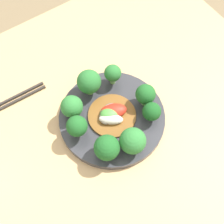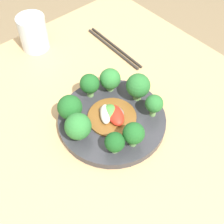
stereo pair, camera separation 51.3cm
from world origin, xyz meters
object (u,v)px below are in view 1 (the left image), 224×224
plate (112,118)px  broccoli_west (89,82)px  broccoli_southwest (72,107)px  broccoli_northwest (113,73)px  stirfry_center (111,115)px  broccoli_north (145,95)px  broccoli_northeast (152,112)px  broccoli_southeast (107,148)px  broccoli_east (133,141)px  broccoli_south (77,126)px  chopsticks (3,105)px

plate → broccoli_west: 0.10m
broccoli_southwest → broccoli_west: size_ratio=0.86×
broccoli_northwest → stirfry_center: (0.07, -0.06, -0.03)m
broccoli_southwest → broccoli_north: size_ratio=0.98×
broccoli_southwest → broccoli_northeast: size_ratio=1.15×
broccoli_north → stirfry_center: broccoli_north is taller
plate → broccoli_southwest: bearing=-128.1°
broccoli_northwest → broccoli_southeast: size_ratio=0.91×
broccoli_northwest → broccoli_southeast: bearing=-38.1°
broccoli_northwest → broccoli_northeast: 0.13m
broccoli_north → broccoli_east: bearing=-50.3°
plate → broccoli_southwest: (-0.05, -0.07, 0.04)m
broccoli_south → broccoli_west: bearing=134.2°
broccoli_east → stirfry_center: bearing=176.9°
broccoli_east → stirfry_center: size_ratio=0.59×
broccoli_south → broccoli_west: size_ratio=0.88×
plate → broccoli_north: broccoli_north is taller
broccoli_east → broccoli_west: size_ratio=0.93×
broccoli_east → chopsticks: size_ratio=0.30×
broccoli_east → broccoli_southwest: bearing=-156.1°
broccoli_southwest → broccoli_north: 0.17m
broccoli_north → broccoli_southeast: bearing=-68.4°
broccoli_northwest → broccoli_southeast: (0.14, -0.11, -0.00)m
broccoli_north → stirfry_center: 0.09m
broccoli_east → broccoli_southwest: (-0.14, -0.06, -0.00)m
broccoli_southwest → broccoli_south: broccoli_south is taller
plate → stirfry_center: bearing=-103.4°
plate → broccoli_northwest: (-0.08, 0.05, 0.04)m
stirfry_center → chopsticks: (-0.17, -0.19, -0.02)m
broccoli_southwest → stirfry_center: 0.09m
plate → chopsticks: plate is taller
broccoli_northeast → broccoli_south: 0.17m
broccoli_northwest → broccoli_west: broccoli_west is taller
broccoli_southwest → stirfry_center: broccoli_southwest is taller
plate → broccoli_southeast: (0.07, -0.06, 0.04)m
broccoli_southeast → broccoli_south: size_ratio=1.03×
broccoli_southeast → broccoli_west: 0.16m
broccoli_southwest → broccoli_northeast: bearing=52.3°
broccoli_southeast → broccoli_south: 0.08m
broccoli_northwest → stirfry_center: broccoli_northwest is taller
stirfry_center → chopsticks: bearing=-132.4°
broccoli_southeast → broccoli_west: (-0.15, 0.05, 0.01)m
broccoli_east → broccoli_northeast: (-0.03, 0.08, -0.01)m
broccoli_west → stirfry_center: broccoli_west is taller
broccoli_east → stirfry_center: (-0.09, 0.00, -0.03)m
broccoli_east → broccoli_west: broccoli_west is taller
broccoli_northeast → broccoli_west: 0.16m
broccoli_southeast → stirfry_center: 0.09m
broccoli_south → chopsticks: broccoli_south is taller
plate → broccoli_east: size_ratio=3.76×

